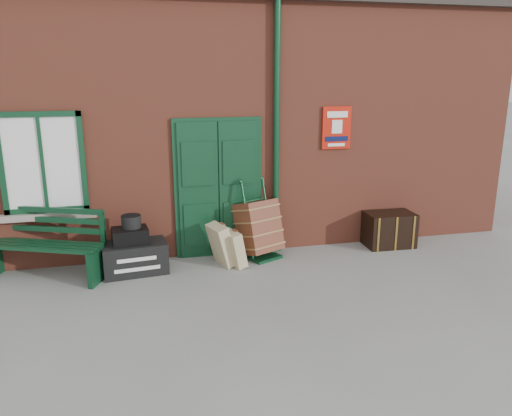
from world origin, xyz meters
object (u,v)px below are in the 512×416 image
object	(u,v)px
bench	(46,242)
houdini_trunk	(135,258)
dark_trunk	(389,229)
porter_trolley	(259,228)

from	to	relation	value
bench	houdini_trunk	bearing A→B (deg)	16.28
bench	dark_trunk	size ratio (longest dim) A/B	2.16
dark_trunk	houdini_trunk	bearing A→B (deg)	-174.69
bench	houdini_trunk	world-z (taller)	bench
bench	houdini_trunk	xyz separation A→B (m)	(1.25, -0.15, -0.30)
houdini_trunk	dark_trunk	xyz separation A→B (m)	(4.32, 0.22, 0.06)
houdini_trunk	dark_trunk	size ratio (longest dim) A/B	1.14
bench	porter_trolley	distance (m)	3.23
houdini_trunk	porter_trolley	world-z (taller)	porter_trolley
porter_trolley	dark_trunk	size ratio (longest dim) A/B	1.52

